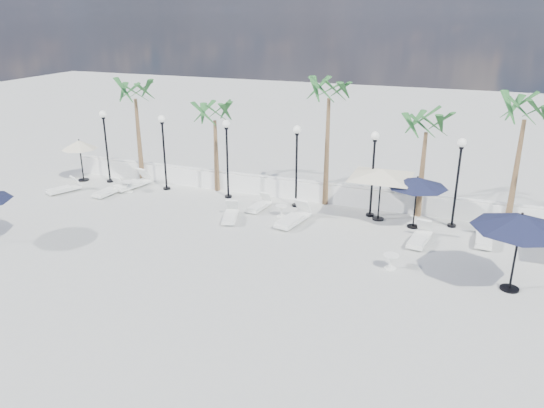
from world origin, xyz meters
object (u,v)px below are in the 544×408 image
(lounger_5, at_px, (259,205))
(parasol_cream_sq_a, at_px, (382,169))
(parasol_cream_small, at_px, (79,145))
(parasol_navy_mid, at_px, (417,182))
(lounger_1, at_px, (132,183))
(lounger_0, at_px, (64,188))
(parasol_navy_right, at_px, (521,222))
(lounger_7, at_px, (484,237))
(lounger_3, at_px, (230,215))
(lounger_2, at_px, (109,190))
(lounger_4, at_px, (293,218))
(lounger_6, at_px, (420,237))

(lounger_5, distance_m, parasol_cream_sq_a, 5.79)
(parasol_cream_small, bearing_deg, parasol_navy_mid, -1.14)
(lounger_1, bearing_deg, lounger_0, -133.81)
(parasol_navy_right, distance_m, parasol_cream_small, 21.62)
(lounger_7, relative_size, parasol_navy_right, 0.63)
(lounger_5, xyz_separation_m, parasol_cream_small, (-10.57, 0.72, 1.75))
(lounger_5, bearing_deg, parasol_navy_right, -13.56)
(lounger_1, distance_m, lounger_3, 6.97)
(lounger_2, distance_m, parasol_navy_mid, 14.87)
(lounger_4, relative_size, parasol_cream_small, 0.97)
(lounger_0, xyz_separation_m, lounger_1, (2.83, 1.82, 0.05))
(lounger_6, bearing_deg, parasol_cream_sq_a, 142.77)
(parasol_navy_right, xyz_separation_m, parasol_cream_small, (-21.11, 4.68, -0.45))
(lounger_1, height_order, lounger_4, lounger_4)
(lounger_5, bearing_deg, lounger_4, -21.27)
(lounger_3, height_order, lounger_6, lounger_6)
(lounger_2, distance_m, lounger_7, 17.54)
(lounger_5, xyz_separation_m, lounger_7, (9.72, -0.26, 0.04))
(parasol_cream_sq_a, bearing_deg, lounger_7, -12.64)
(lounger_2, xyz_separation_m, parasol_navy_right, (18.36, -3.23, 2.18))
(lounger_1, relative_size, lounger_4, 1.00)
(lounger_4, relative_size, parasol_navy_mid, 0.88)
(parasol_navy_mid, xyz_separation_m, parasol_navy_right, (3.64, -4.33, 0.40))
(lounger_3, relative_size, lounger_7, 0.95)
(parasol_navy_right, xyz_separation_m, parasol_cream_sq_a, (-5.19, 4.68, -0.10))
(lounger_5, bearing_deg, lounger_2, -167.57)
(lounger_1, distance_m, parasol_cream_sq_a, 12.84)
(lounger_7, distance_m, parasol_navy_mid, 3.38)
(lounger_3, xyz_separation_m, parasol_navy_right, (11.25, -2.32, 2.18))
(lounger_0, distance_m, lounger_3, 9.45)
(lounger_0, bearing_deg, lounger_6, 25.06)
(lounger_0, height_order, lounger_1, lounger_1)
(lounger_6, bearing_deg, parasol_navy_mid, 112.32)
(lounger_5, xyz_separation_m, parasol_cream_sq_a, (5.35, 0.72, 2.09))
(lounger_1, bearing_deg, lounger_5, 9.00)
(lounger_4, distance_m, lounger_7, 7.74)
(lounger_1, relative_size, lounger_3, 1.21)
(lounger_1, xyz_separation_m, parasol_cream_sq_a, (12.67, 0.14, 2.03))
(lounger_3, xyz_separation_m, lounger_5, (0.71, 1.64, -0.02))
(lounger_7, bearing_deg, parasol_cream_small, 178.45)
(lounger_1, bearing_deg, lounger_7, 10.66)
(parasol_navy_mid, distance_m, parasol_navy_right, 5.67)
(parasol_navy_right, bearing_deg, lounger_5, 159.39)
(lounger_7, bearing_deg, parasol_navy_mid, 168.59)
(lounger_1, xyz_separation_m, lounger_2, (-0.49, -1.31, -0.04))
(lounger_5, bearing_deg, lounger_7, 5.51)
(parasol_cream_sq_a, height_order, parasol_cream_small, parasol_cream_sq_a)
(lounger_1, height_order, lounger_5, lounger_1)
(lounger_4, bearing_deg, parasol_navy_mid, 27.87)
(parasol_navy_right, bearing_deg, parasol_cream_small, 167.49)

